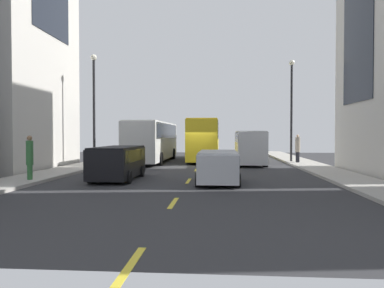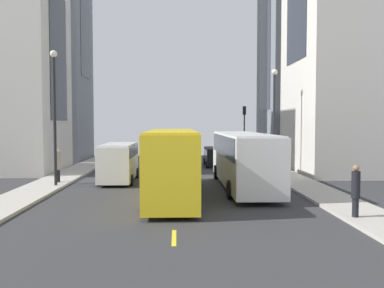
# 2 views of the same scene
# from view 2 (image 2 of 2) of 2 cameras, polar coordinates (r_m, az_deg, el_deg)

# --- Properties ---
(ground_plane) EXTENTS (42.66, 42.66, 0.00)m
(ground_plane) POSITION_cam_2_polar(r_m,az_deg,el_deg) (29.42, -2.28, -4.86)
(ground_plane) COLOR #333335
(sidewalk_west) EXTENTS (2.46, 44.00, 0.15)m
(sidewalk_west) POSITION_cam_2_polar(r_m,az_deg,el_deg) (30.47, 13.19, -4.52)
(sidewalk_west) COLOR #B2ADA3
(sidewalk_west) RESTS_ON ground
(sidewalk_east) EXTENTS (2.46, 44.00, 0.15)m
(sidewalk_east) POSITION_cam_2_polar(r_m,az_deg,el_deg) (30.53, -17.72, -4.57)
(sidewalk_east) COLOR #B2ADA3
(sidewalk_east) RESTS_ON ground
(lane_stripe_0) EXTENTS (0.16, 2.00, 0.01)m
(lane_stripe_0) POSITION_cam_2_polar(r_m,az_deg,el_deg) (50.30, -2.19, -1.61)
(lane_stripe_0) COLOR yellow
(lane_stripe_0) RESTS_ON ground
(lane_stripe_1) EXTENTS (0.16, 2.00, 0.01)m
(lane_stripe_1) POSITION_cam_2_polar(r_m,az_deg,el_deg) (44.32, -2.21, -2.22)
(lane_stripe_1) COLOR yellow
(lane_stripe_1) RESTS_ON ground
(lane_stripe_2) EXTENTS (0.16, 2.00, 0.01)m
(lane_stripe_2) POSITION_cam_2_polar(r_m,az_deg,el_deg) (38.35, -2.23, -3.03)
(lane_stripe_2) COLOR yellow
(lane_stripe_2) RESTS_ON ground
(lane_stripe_3) EXTENTS (0.16, 2.00, 0.01)m
(lane_stripe_3) POSITION_cam_2_polar(r_m,az_deg,el_deg) (32.39, -2.26, -4.13)
(lane_stripe_3) COLOR yellow
(lane_stripe_3) RESTS_ON ground
(lane_stripe_4) EXTENTS (0.16, 2.00, 0.01)m
(lane_stripe_4) POSITION_cam_2_polar(r_m,az_deg,el_deg) (26.45, -2.30, -5.73)
(lane_stripe_4) COLOR yellow
(lane_stripe_4) RESTS_ON ground
(lane_stripe_5) EXTENTS (0.16, 2.00, 0.01)m
(lane_stripe_5) POSITION_cam_2_polar(r_m,az_deg,el_deg) (20.54, -2.37, -8.25)
(lane_stripe_5) COLOR yellow
(lane_stripe_5) RESTS_ON ground
(lane_stripe_6) EXTENTS (0.16, 2.00, 0.01)m
(lane_stripe_6) POSITION_cam_2_polar(r_m,az_deg,el_deg) (14.70, -2.49, -12.79)
(lane_stripe_6) COLOR yellow
(lane_stripe_6) RESTS_ON ground
(building_west_0) EXTENTS (7.26, 9.24, 23.87)m
(building_west_0) POSITION_cam_2_polar(r_m,az_deg,el_deg) (46.68, 14.51, 12.65)
(building_west_0) COLOR slate
(building_west_0) RESTS_ON ground
(city_bus_white) EXTENTS (2.80, 12.34, 3.35)m
(city_bus_white) POSITION_cam_2_polar(r_m,az_deg,el_deg) (25.57, 7.01, -1.53)
(city_bus_white) COLOR silver
(city_bus_white) RESTS_ON ground
(streetcar_yellow) EXTENTS (2.70, 12.39, 3.59)m
(streetcar_yellow) POSITION_cam_2_polar(r_m,az_deg,el_deg) (22.58, -2.74, -1.81)
(streetcar_yellow) COLOR yellow
(streetcar_yellow) RESTS_ON ground
(delivery_van_white) EXTENTS (2.25, 5.81, 2.58)m
(delivery_van_white) POSITION_cam_2_polar(r_m,az_deg,el_deg) (28.34, -10.07, -2.12)
(delivery_van_white) COLOR white
(delivery_van_white) RESTS_ON ground
(car_silver_0) EXTENTS (2.00, 4.10, 1.52)m
(car_silver_0) POSITION_cam_2_polar(r_m,az_deg,el_deg) (39.03, -4.39, -1.62)
(car_silver_0) COLOR #B7BABF
(car_silver_0) RESTS_ON ground
(car_black_1) EXTENTS (2.05, 4.74, 1.70)m
(car_black_1) POSITION_cam_2_polar(r_m,az_deg,el_deg) (38.13, 3.28, -1.56)
(car_black_1) COLOR black
(car_black_1) RESTS_ON ground
(pedestrian_crossing_near) EXTENTS (0.39, 0.39, 2.18)m
(pedestrian_crossing_near) POSITION_cam_2_polar(r_m,az_deg,el_deg) (28.11, -18.06, -2.70)
(pedestrian_crossing_near) COLOR black
(pedestrian_crossing_near) RESTS_ON ground
(pedestrian_crossing_mid) EXTENTS (0.33, 0.33, 2.12)m
(pedestrian_crossing_mid) POSITION_cam_2_polar(r_m,az_deg,el_deg) (40.13, 8.64, -0.98)
(pedestrian_crossing_mid) COLOR #336B38
(pedestrian_crossing_mid) RESTS_ON ground
(pedestrian_waiting_curb) EXTENTS (0.35, 0.35, 2.13)m
(pedestrian_waiting_curb) POSITION_cam_2_polar(r_m,az_deg,el_deg) (18.16, 21.67, -5.83)
(pedestrian_waiting_curb) COLOR black
(pedestrian_waiting_curb) RESTS_ON ground
(pedestrian_walking_far) EXTENTS (0.29, 0.29, 2.21)m
(pedestrian_walking_far) POSITION_cam_2_polar(r_m,az_deg,el_deg) (47.27, 8.29, -0.31)
(pedestrian_walking_far) COLOR navy
(pedestrian_walking_far) RESTS_ON ground
(traffic_light_near_corner) EXTENTS (0.32, 0.44, 5.61)m
(traffic_light_near_corner) POSITION_cam_2_polar(r_m,az_deg,el_deg) (44.39, 7.23, 3.01)
(traffic_light_near_corner) COLOR black
(traffic_light_near_corner) RESTS_ON ground
(streetlamp_near) EXTENTS (0.44, 0.44, 7.85)m
(streetlamp_near) POSITION_cam_2_polar(r_m,az_deg,el_deg) (31.55, 11.28, 4.52)
(streetlamp_near) COLOR black
(streetlamp_near) RESTS_ON ground
(streetlamp_far) EXTENTS (0.44, 0.44, 8.25)m
(streetlamp_far) POSITION_cam_2_polar(r_m,az_deg,el_deg) (26.66, -18.45, 5.18)
(streetlamp_far) COLOR black
(streetlamp_far) RESTS_ON ground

